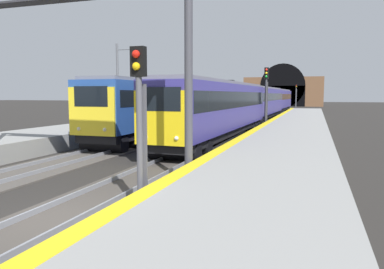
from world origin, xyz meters
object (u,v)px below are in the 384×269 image
(train_main_approaching, at_px, (261,102))
(railway_signal_mid, at_px, (266,92))
(railway_signal_far, at_px, (296,95))
(catenary_mast_far, at_px, (118,84))
(railway_signal_near, at_px, (140,117))
(train_adjacent_platform, at_px, (227,100))
(overhead_signal_gantry, at_px, (73,26))

(train_main_approaching, relative_size, railway_signal_mid, 10.65)
(railway_signal_mid, bearing_deg, railway_signal_far, -180.00)
(railway_signal_mid, relative_size, catenary_mast_far, 0.69)
(railway_signal_near, distance_m, railway_signal_far, 77.58)
(train_main_approaching, xyz_separation_m, railway_signal_near, (-35.78, -1.90, 0.28))
(train_adjacent_platform, bearing_deg, railway_signal_mid, 25.20)
(train_main_approaching, xyz_separation_m, railway_signal_mid, (-10.45, -1.90, 1.03))
(railway_signal_mid, bearing_deg, train_adjacent_platform, -154.00)
(railway_signal_near, bearing_deg, railway_signal_far, -180.00)
(train_adjacent_platform, relative_size, railway_signal_near, 14.39)
(catenary_mast_far, bearing_deg, railway_signal_mid, -84.48)
(train_main_approaching, bearing_deg, train_adjacent_platform, -124.55)
(train_adjacent_platform, distance_m, railway_signal_far, 38.83)
(train_main_approaching, bearing_deg, overhead_signal_gantry, -3.03)
(railway_signal_far, bearing_deg, catenary_mast_far, -14.87)
(train_main_approaching, distance_m, railway_signal_far, 41.85)
(railway_signal_mid, xyz_separation_m, catenary_mast_far, (-1.37, 14.24, 0.81))
(railway_signal_far, bearing_deg, railway_signal_mid, 0.00)
(railway_signal_near, height_order, overhead_signal_gantry, overhead_signal_gantry)
(train_main_approaching, height_order, railway_signal_near, railway_signal_near)
(train_main_approaching, bearing_deg, railway_signal_far, 178.74)
(train_main_approaching, xyz_separation_m, railway_signal_far, (41.80, -1.90, 0.81))
(train_adjacent_platform, xyz_separation_m, overhead_signal_gantry, (-35.95, -2.47, 3.31))
(railway_signal_far, height_order, catenary_mast_far, catenary_mast_far)
(train_main_approaching, bearing_deg, railway_signal_mid, 11.63)
(overhead_signal_gantry, bearing_deg, catenary_mast_far, 25.64)
(railway_signal_near, relative_size, catenary_mast_far, 0.54)
(railway_signal_near, distance_m, overhead_signal_gantry, 6.34)
(train_adjacent_platform, xyz_separation_m, catenary_mast_far, (-15.40, 7.39, 1.78))
(railway_signal_mid, relative_size, overhead_signal_gantry, 0.60)
(railway_signal_mid, bearing_deg, overhead_signal_gantry, -11.27)
(railway_signal_mid, distance_m, railway_signal_far, 52.25)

